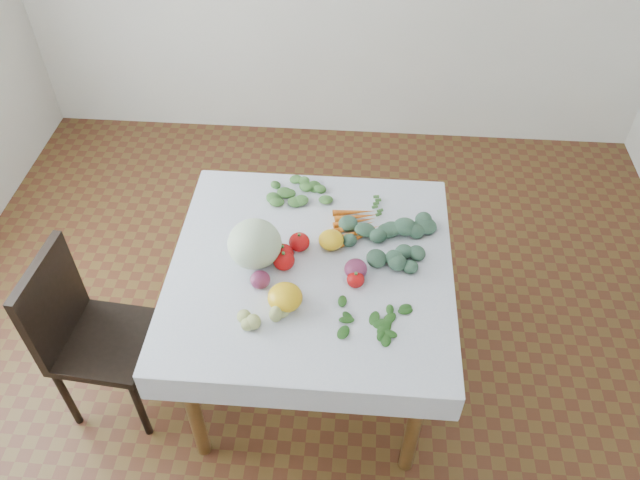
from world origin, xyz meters
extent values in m
plane|color=#553B1B|center=(0.00, 0.00, 0.00)|extent=(4.00, 4.00, 0.00)
cube|color=brown|center=(0.00, 0.00, 0.73)|extent=(1.00, 1.00, 0.04)
cylinder|color=brown|center=(-0.44, -0.44, 0.35)|extent=(0.06, 0.06, 0.71)
cylinder|color=brown|center=(0.44, -0.44, 0.35)|extent=(0.06, 0.06, 0.71)
cylinder|color=brown|center=(-0.44, 0.44, 0.35)|extent=(0.06, 0.06, 0.71)
cylinder|color=brown|center=(0.44, 0.44, 0.35)|extent=(0.06, 0.06, 0.71)
cube|color=white|center=(0.00, 0.00, 0.75)|extent=(1.12, 1.12, 0.01)
cube|color=black|center=(-0.86, -0.20, 0.42)|extent=(0.42, 0.42, 0.04)
cube|color=black|center=(-1.03, -0.18, 0.65)|extent=(0.07, 0.39, 0.43)
cylinder|color=black|center=(-1.04, -0.35, 0.20)|extent=(0.03, 0.03, 0.40)
cylinder|color=black|center=(-0.70, -0.38, 0.20)|extent=(0.03, 0.03, 0.40)
cylinder|color=black|center=(-1.01, -0.02, 0.20)|extent=(0.03, 0.03, 0.40)
cylinder|color=black|center=(-0.68, -0.04, 0.20)|extent=(0.03, 0.03, 0.40)
ellipsoid|color=silver|center=(-0.22, 0.01, 0.85)|extent=(0.28, 0.28, 0.19)
ellipsoid|color=#B70C0E|center=(-0.11, 0.02, 0.79)|extent=(0.10, 0.10, 0.08)
ellipsoid|color=#B70C0E|center=(-0.06, 0.09, 0.79)|extent=(0.10, 0.10, 0.07)
ellipsoid|color=#B70C0E|center=(-0.11, -0.02, 0.79)|extent=(0.11, 0.11, 0.08)
ellipsoid|color=#B70C0E|center=(0.18, -0.09, 0.79)|extent=(0.08, 0.08, 0.06)
ellipsoid|color=gold|center=(0.07, 0.11, 0.79)|extent=(0.13, 0.13, 0.07)
ellipsoid|color=gold|center=(-0.08, -0.21, 0.80)|extent=(0.14, 0.14, 0.09)
ellipsoid|color=#5F1B38|center=(-0.19, -0.12, 0.79)|extent=(0.09, 0.09, 0.07)
ellipsoid|color=#5F1B38|center=(0.18, -0.04, 0.79)|extent=(0.10, 0.10, 0.08)
ellipsoid|color=tan|center=(-0.15, -0.28, 0.78)|extent=(0.06, 0.06, 0.05)
ellipsoid|color=tan|center=(-0.18, -0.27, 0.78)|extent=(0.06, 0.06, 0.05)
ellipsoid|color=tan|center=(-0.15, -0.31, 0.78)|extent=(0.06, 0.06, 0.05)
ellipsoid|color=tan|center=(-0.13, -0.24, 0.78)|extent=(0.06, 0.06, 0.05)
ellipsoid|color=tan|center=(-0.23, -0.30, 0.78)|extent=(0.06, 0.06, 0.05)
cone|color=orange|center=(0.17, 0.31, 0.77)|extent=(0.19, 0.06, 0.03)
cone|color=orange|center=(0.17, 0.28, 0.77)|extent=(0.19, 0.07, 0.03)
cone|color=orange|center=(0.17, 0.25, 0.77)|extent=(0.19, 0.09, 0.03)
cone|color=orange|center=(0.17, 0.22, 0.77)|extent=(0.18, 0.10, 0.03)
cone|color=orange|center=(0.17, 0.19, 0.77)|extent=(0.18, 0.11, 0.03)
cone|color=orange|center=(0.17, 0.16, 0.77)|extent=(0.17, 0.13, 0.03)
ellipsoid|color=#395E49|center=(0.33, 0.14, 0.78)|extent=(0.08, 0.08, 0.05)
ellipsoid|color=#395E49|center=(0.27, 0.15, 0.78)|extent=(0.08, 0.08, 0.05)
ellipsoid|color=#395E49|center=(0.32, 0.10, 0.78)|extent=(0.08, 0.08, 0.05)
ellipsoid|color=#395E49|center=(0.33, 0.18, 0.78)|extent=(0.08, 0.08, 0.05)
ellipsoid|color=#395E49|center=(0.24, 0.11, 0.78)|extent=(0.08, 0.08, 0.05)
ellipsoid|color=#395E49|center=(0.38, 0.12, 0.78)|extent=(0.08, 0.08, 0.05)
ellipsoid|color=#395E49|center=(0.26, 0.20, 0.78)|extent=(0.08, 0.08, 0.05)
ellipsoid|color=#395E49|center=(0.28, 0.06, 0.78)|extent=(0.08, 0.08, 0.05)
ellipsoid|color=#395E49|center=(0.39, 0.19, 0.78)|extent=(0.08, 0.08, 0.05)
ellipsoid|color=#395E49|center=(0.19, 0.15, 0.78)|extent=(0.08, 0.08, 0.05)
ellipsoid|color=#395E49|center=(0.39, 0.06, 0.78)|extent=(0.08, 0.08, 0.05)
ellipsoid|color=#395E49|center=(0.31, 0.25, 0.78)|extent=(0.08, 0.08, 0.05)
ellipsoid|color=#395E49|center=(0.20, 0.05, 0.78)|extent=(0.08, 0.08, 0.05)
ellipsoid|color=#395E49|center=(0.46, 0.14, 0.78)|extent=(0.08, 0.08, 0.05)
ellipsoid|color=#395E49|center=(0.18, 0.22, 0.78)|extent=(0.08, 0.08, 0.05)
ellipsoid|color=#395E49|center=(0.33, -0.01, 0.78)|extent=(0.08, 0.08, 0.05)
ellipsoid|color=#24541A|center=(0.27, -0.27, 0.76)|extent=(0.06, 0.04, 0.01)
ellipsoid|color=#24541A|center=(0.24, -0.25, 0.76)|extent=(0.06, 0.04, 0.01)
ellipsoid|color=#24541A|center=(0.25, -0.29, 0.76)|extent=(0.06, 0.04, 0.01)
ellipsoid|color=#24541A|center=(0.28, -0.24, 0.76)|extent=(0.06, 0.04, 0.01)
ellipsoid|color=#24541A|center=(0.20, -0.27, 0.76)|extent=(0.06, 0.04, 0.01)
ellipsoid|color=#24541A|center=(0.30, -0.30, 0.76)|extent=(0.06, 0.04, 0.01)
ellipsoid|color=#24541A|center=(0.25, -0.21, 0.76)|extent=(0.06, 0.04, 0.01)
ellipsoid|color=#24541A|center=(0.21, -0.32, 0.76)|extent=(0.06, 0.04, 0.01)
ellipsoid|color=#24541A|center=(0.33, -0.25, 0.76)|extent=(0.06, 0.04, 0.01)
ellipsoid|color=#24541A|center=(0.18, -0.23, 0.76)|extent=(0.06, 0.04, 0.01)
ellipsoid|color=#24541A|center=(0.28, -0.35, 0.76)|extent=(0.06, 0.04, 0.01)
ellipsoid|color=#24541A|center=(0.30, -0.19, 0.76)|extent=(0.06, 0.04, 0.01)
ellipsoid|color=#24541A|center=(0.15, -0.30, 0.76)|extent=(0.06, 0.04, 0.01)
ellipsoid|color=#24541A|center=(0.37, -0.30, 0.76)|extent=(0.06, 0.04, 0.01)
ellipsoid|color=#46813B|center=(-0.07, 0.42, 0.77)|extent=(0.06, 0.06, 0.03)
ellipsoid|color=#46813B|center=(-0.10, 0.44, 0.77)|extent=(0.06, 0.06, 0.03)
ellipsoid|color=#46813B|center=(-0.10, 0.39, 0.77)|extent=(0.06, 0.06, 0.03)
ellipsoid|color=#46813B|center=(-0.05, 0.44, 0.77)|extent=(0.06, 0.06, 0.03)
ellipsoid|color=#46813B|center=(-0.14, 0.43, 0.77)|extent=(0.06, 0.06, 0.03)
ellipsoid|color=#46813B|center=(-0.06, 0.38, 0.77)|extent=(0.06, 0.06, 0.03)
ellipsoid|color=#46813B|center=(-0.08, 0.47, 0.77)|extent=(0.06, 0.06, 0.03)
ellipsoid|color=#46813B|center=(-0.15, 0.38, 0.77)|extent=(0.06, 0.06, 0.03)
ellipsoid|color=#46813B|center=(-0.01, 0.42, 0.77)|extent=(0.06, 0.06, 0.03)
ellipsoid|color=#46813B|center=(-0.15, 0.47, 0.77)|extent=(0.06, 0.06, 0.03)
ellipsoid|color=#46813B|center=(-0.09, 0.34, 0.77)|extent=(0.06, 0.06, 0.03)
ellipsoid|color=#46813B|center=(-0.02, 0.49, 0.77)|extent=(0.06, 0.06, 0.03)
ellipsoid|color=#46813B|center=(-0.20, 0.41, 0.77)|extent=(0.06, 0.06, 0.03)
ellipsoid|color=#46813B|center=(0.01, 0.36, 0.77)|extent=(0.06, 0.06, 0.03)
camera|label=1|loc=(0.17, -1.67, 2.60)|focal=35.00mm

